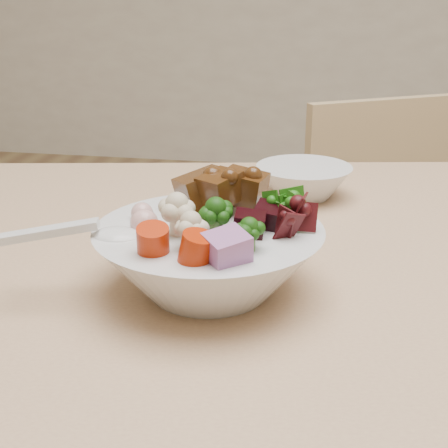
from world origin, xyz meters
name	(u,v)px	position (x,y,z in m)	size (l,w,h in m)	color
chair_far	(397,264)	(-0.04, 0.59, 0.45)	(0.51, 0.51, 0.80)	tan
food_bowl	(211,254)	(-0.31, -0.17, 0.78)	(0.23, 0.23, 0.12)	silver
soup_spoon	(100,236)	(-0.41, -0.21, 0.81)	(0.14, 0.06, 0.03)	silver
side_bowl	(303,182)	(-0.23, 0.15, 0.77)	(0.14, 0.14, 0.05)	silver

